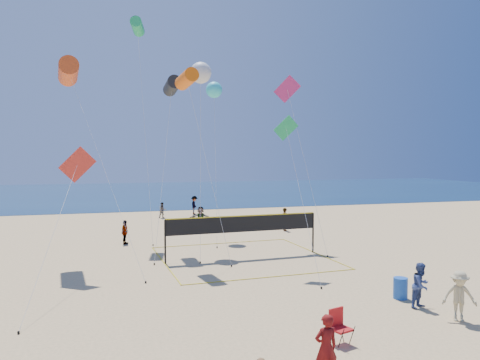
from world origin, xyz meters
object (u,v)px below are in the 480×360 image
object	(u,v)px
trash_barrel	(400,288)
volleyball_net	(243,229)
woman	(326,348)
camp_chair	(339,324)

from	to	relation	value
trash_barrel	volleyball_net	world-z (taller)	volleyball_net
trash_barrel	volleyball_net	xyz separation A→B (m)	(-4.24, 9.20, 1.27)
woman	volleyball_net	distance (m)	15.05
camp_chair	trash_barrel	bearing A→B (deg)	19.55
trash_barrel	volleyball_net	bearing A→B (deg)	114.72
woman	volleyball_net	bearing A→B (deg)	-101.39
camp_chair	trash_barrel	size ratio (longest dim) A/B	1.41
woman	volleyball_net	size ratio (longest dim) A/B	0.19
camp_chair	volleyball_net	world-z (taller)	volleyball_net
camp_chair	woman	bearing A→B (deg)	-142.20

